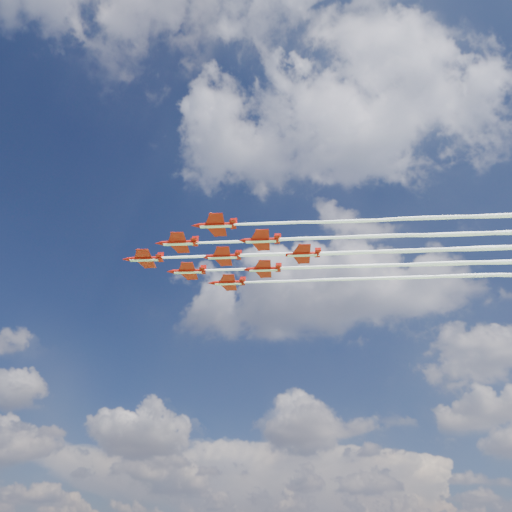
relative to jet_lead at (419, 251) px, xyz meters
name	(u,v)px	position (x,y,z in m)	size (l,w,h in m)	color
jet_lead	(419,251)	(0.00, 0.00, 0.00)	(151.80, 43.62, 2.83)	#A10F08
jet_row2_port	(469,234)	(12.29, -4.36, 0.00)	(151.80, 43.62, 2.83)	#A10F08
jet_row2_starb	(453,264)	(8.61, 9.79, 0.00)	(151.80, 43.62, 2.83)	#A10F08
jet_row3_centre	(502,248)	(20.90, 5.43, 0.00)	(151.80, 43.62, 2.83)	#A10F08
jet_row3_starb	(483,276)	(17.22, 19.58, 0.00)	(151.80, 43.62, 2.83)	#A10F08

